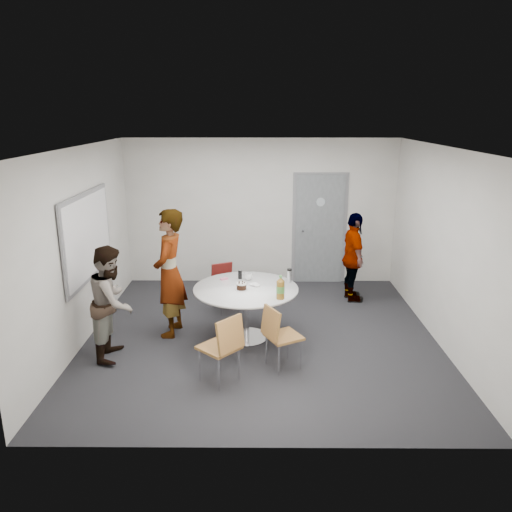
{
  "coord_description": "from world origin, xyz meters",
  "views": [
    {
      "loc": [
        -0.03,
        -6.64,
        3.15
      ],
      "look_at": [
        -0.08,
        0.25,
        1.15
      ],
      "focal_mm": 35.0,
      "sensor_mm": 36.0,
      "label": 1
    }
  ],
  "objects_px": {
    "chair_far": "(224,283)",
    "person_right": "(353,257)",
    "person_left": "(112,302)",
    "person_main": "(170,273)",
    "chair_near_right": "(278,332)",
    "door": "(319,229)",
    "chair_near_left": "(224,343)",
    "whiteboard": "(88,236)",
    "table": "(248,295)"
  },
  "relations": [
    {
      "from": "chair_near_left",
      "to": "person_left",
      "type": "distance_m",
      "value": 1.68
    },
    {
      "from": "chair_near_left",
      "to": "chair_far",
      "type": "height_order",
      "value": "chair_near_left"
    },
    {
      "from": "door",
      "to": "table",
      "type": "distance_m",
      "value": 2.87
    },
    {
      "from": "chair_far",
      "to": "person_right",
      "type": "height_order",
      "value": "person_right"
    },
    {
      "from": "person_main",
      "to": "person_left",
      "type": "height_order",
      "value": "person_main"
    },
    {
      "from": "person_right",
      "to": "person_left",
      "type": "bearing_deg",
      "value": 115.5
    },
    {
      "from": "chair_near_left",
      "to": "chair_near_right",
      "type": "bearing_deg",
      "value": -18.3
    },
    {
      "from": "chair_near_left",
      "to": "person_left",
      "type": "height_order",
      "value": "person_left"
    },
    {
      "from": "person_left",
      "to": "person_right",
      "type": "bearing_deg",
      "value": -60.79
    },
    {
      "from": "door",
      "to": "person_main",
      "type": "distance_m",
      "value": 3.38
    },
    {
      "from": "chair_near_left",
      "to": "person_main",
      "type": "bearing_deg",
      "value": 73.77
    },
    {
      "from": "whiteboard",
      "to": "person_main",
      "type": "relative_size",
      "value": 1.02
    },
    {
      "from": "chair_near_left",
      "to": "person_right",
      "type": "relative_size",
      "value": 0.57
    },
    {
      "from": "door",
      "to": "table",
      "type": "bearing_deg",
      "value": -116.93
    },
    {
      "from": "chair_near_right",
      "to": "chair_far",
      "type": "bearing_deg",
      "value": 174.35
    },
    {
      "from": "whiteboard",
      "to": "door",
      "type": "bearing_deg",
      "value": 32.66
    },
    {
      "from": "chair_near_right",
      "to": "person_left",
      "type": "height_order",
      "value": "person_left"
    },
    {
      "from": "whiteboard",
      "to": "table",
      "type": "relative_size",
      "value": 1.29
    },
    {
      "from": "whiteboard",
      "to": "person_main",
      "type": "xyz_separation_m",
      "value": [
        1.15,
        -0.08,
        -0.52
      ]
    },
    {
      "from": "table",
      "to": "chair_far",
      "type": "bearing_deg",
      "value": 110.69
    },
    {
      "from": "chair_near_right",
      "to": "person_main",
      "type": "distance_m",
      "value": 1.89
    },
    {
      "from": "door",
      "to": "person_right",
      "type": "height_order",
      "value": "door"
    },
    {
      "from": "chair_near_left",
      "to": "chair_far",
      "type": "xyz_separation_m",
      "value": [
        -0.16,
        2.34,
        -0.06
      ]
    },
    {
      "from": "door",
      "to": "whiteboard",
      "type": "relative_size",
      "value": 1.12
    },
    {
      "from": "person_main",
      "to": "person_right",
      "type": "height_order",
      "value": "person_main"
    },
    {
      "from": "person_right",
      "to": "chair_far",
      "type": "bearing_deg",
      "value": 96.68
    },
    {
      "from": "chair_near_left",
      "to": "chair_near_right",
      "type": "xyz_separation_m",
      "value": [
        0.65,
        0.37,
        -0.03
      ]
    },
    {
      "from": "chair_near_right",
      "to": "person_right",
      "type": "xyz_separation_m",
      "value": [
        1.36,
        2.42,
        0.26
      ]
    },
    {
      "from": "chair_near_right",
      "to": "person_right",
      "type": "bearing_deg",
      "value": 122.62
    },
    {
      "from": "chair_near_left",
      "to": "person_left",
      "type": "xyz_separation_m",
      "value": [
        -1.51,
        0.71,
        0.23
      ]
    },
    {
      "from": "person_left",
      "to": "person_right",
      "type": "relative_size",
      "value": 0.99
    },
    {
      "from": "table",
      "to": "chair_near_right",
      "type": "relative_size",
      "value": 1.77
    },
    {
      "from": "door",
      "to": "chair_near_right",
      "type": "height_order",
      "value": "door"
    },
    {
      "from": "chair_far",
      "to": "person_right",
      "type": "relative_size",
      "value": 0.51
    },
    {
      "from": "chair_near_left",
      "to": "chair_near_right",
      "type": "relative_size",
      "value": 1.05
    },
    {
      "from": "whiteboard",
      "to": "chair_far",
      "type": "xyz_separation_m",
      "value": [
        1.86,
        0.84,
        -0.98
      ]
    },
    {
      "from": "door",
      "to": "person_left",
      "type": "height_order",
      "value": "door"
    },
    {
      "from": "table",
      "to": "person_left",
      "type": "bearing_deg",
      "value": -163.25
    },
    {
      "from": "door",
      "to": "person_right",
      "type": "distance_m",
      "value": 1.13
    },
    {
      "from": "chair_near_left",
      "to": "door",
      "type": "bearing_deg",
      "value": 20.05
    },
    {
      "from": "person_main",
      "to": "person_right",
      "type": "relative_size",
      "value": 1.21
    },
    {
      "from": "door",
      "to": "table",
      "type": "relative_size",
      "value": 1.44
    },
    {
      "from": "door",
      "to": "chair_far",
      "type": "xyz_separation_m",
      "value": [
        -1.7,
        -1.44,
        -0.56
      ]
    },
    {
      "from": "chair_near_right",
      "to": "whiteboard",
      "type": "bearing_deg",
      "value": -140.92
    },
    {
      "from": "chair_near_left",
      "to": "chair_near_right",
      "type": "height_order",
      "value": "chair_near_left"
    },
    {
      "from": "whiteboard",
      "to": "person_main",
      "type": "height_order",
      "value": "whiteboard"
    },
    {
      "from": "chair_near_left",
      "to": "chair_far",
      "type": "bearing_deg",
      "value": 46.12
    },
    {
      "from": "person_main",
      "to": "chair_near_right",
      "type": "bearing_deg",
      "value": 61.13
    },
    {
      "from": "person_main",
      "to": "door",
      "type": "bearing_deg",
      "value": 140.22
    },
    {
      "from": "chair_near_left",
      "to": "person_right",
      "type": "bearing_deg",
      "value": 6.37
    }
  ]
}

